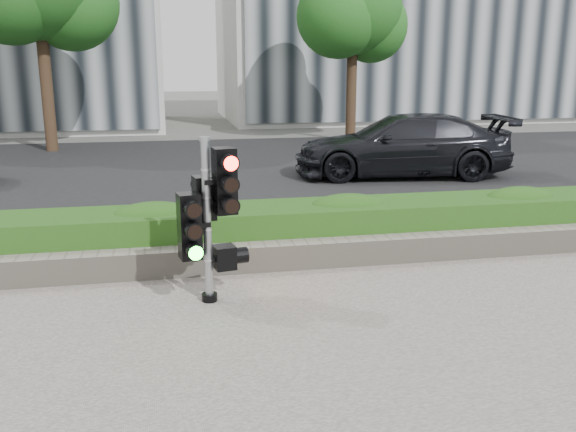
# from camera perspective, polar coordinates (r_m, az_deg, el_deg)

# --- Properties ---
(ground) EXTENTS (120.00, 120.00, 0.00)m
(ground) POSITION_cam_1_polar(r_m,az_deg,el_deg) (6.22, -1.16, -10.90)
(ground) COLOR #51514C
(ground) RESTS_ON ground
(road) EXTENTS (60.00, 13.00, 0.02)m
(road) POSITION_cam_1_polar(r_m,az_deg,el_deg) (15.80, -7.58, 4.31)
(road) COLOR black
(road) RESTS_ON ground
(curb) EXTENTS (60.00, 0.25, 0.12)m
(curb) POSITION_cam_1_polar(r_m,az_deg,el_deg) (9.13, -4.66, -2.36)
(curb) COLOR gray
(curb) RESTS_ON ground
(stone_wall) EXTENTS (12.00, 0.32, 0.34)m
(stone_wall) POSITION_cam_1_polar(r_m,az_deg,el_deg) (7.90, -3.61, -3.88)
(stone_wall) COLOR gray
(stone_wall) RESTS_ON sidewalk
(hedge) EXTENTS (12.00, 1.00, 0.68)m
(hedge) POSITION_cam_1_polar(r_m,az_deg,el_deg) (8.47, -4.22, -1.46)
(hedge) COLOR #3B7825
(hedge) RESTS_ON sidewalk
(tree_right) EXTENTS (4.10, 3.58, 6.53)m
(tree_right) POSITION_cam_1_polar(r_m,az_deg,el_deg) (22.16, 6.05, 18.67)
(tree_right) COLOR black
(tree_right) RESTS_ON ground
(traffic_signal) EXTENTS (0.66, 0.53, 1.85)m
(traffic_signal) POSITION_cam_1_polar(r_m,az_deg,el_deg) (6.71, -7.46, 0.37)
(traffic_signal) COLOR black
(traffic_signal) RESTS_ON sidewalk
(car_dark) EXTENTS (5.34, 2.78, 1.48)m
(car_dark) POSITION_cam_1_polar(r_m,az_deg,el_deg) (14.89, 10.57, 6.53)
(car_dark) COLOR black
(car_dark) RESTS_ON road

